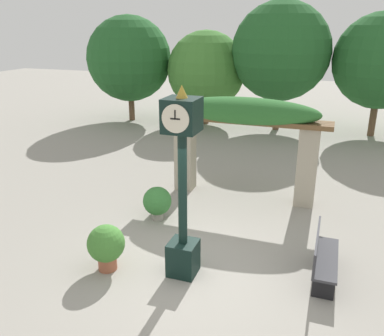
# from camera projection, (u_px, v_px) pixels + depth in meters

# --- Properties ---
(ground_plane) EXTENTS (60.00, 60.00, 0.00)m
(ground_plane) POSITION_uv_depth(u_px,v_px,m) (197.00, 270.00, 7.85)
(ground_plane) COLOR gray
(pedestal_clock) EXTENTS (0.57, 0.62, 3.57)m
(pedestal_clock) POSITION_uv_depth(u_px,v_px,m) (183.00, 186.00, 7.18)
(pedestal_clock) COLOR black
(pedestal_clock) RESTS_ON ground
(pergola) EXTENTS (4.43, 1.10, 2.73)m
(pergola) POSITION_uv_depth(u_px,v_px,m) (245.00, 124.00, 10.59)
(pergola) COLOR #A89E89
(pergola) RESTS_ON ground
(potted_plant_near_left) EXTENTS (0.72, 0.72, 0.92)m
(potted_plant_near_left) POSITION_uv_depth(u_px,v_px,m) (106.00, 245.00, 7.73)
(potted_plant_near_left) COLOR #9E563D
(potted_plant_near_left) RESTS_ON ground
(potted_plant_near_right) EXTENTS (0.69, 0.69, 0.82)m
(potted_plant_near_right) POSITION_uv_depth(u_px,v_px,m) (157.00, 202.00, 9.79)
(potted_plant_near_right) COLOR gray
(potted_plant_near_right) RESTS_ON ground
(park_bench) EXTENTS (0.42, 1.56, 0.89)m
(park_bench) POSITION_uv_depth(u_px,v_px,m) (323.00, 257.00, 7.50)
(park_bench) COLOR #38383D
(park_bench) RESTS_ON ground
(tree_line) EXTENTS (18.08, 4.64, 5.50)m
(tree_line) POSITION_uv_depth(u_px,v_px,m) (261.00, 60.00, 17.56)
(tree_line) COLOR brown
(tree_line) RESTS_ON ground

